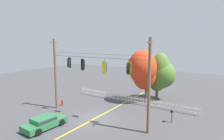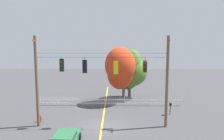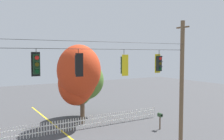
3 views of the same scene
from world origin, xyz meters
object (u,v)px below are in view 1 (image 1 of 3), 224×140
at_px(autumn_maple_mid, 160,74).
at_px(parked_car, 45,122).
at_px(traffic_signal_northbound_secondary, 105,67).
at_px(fire_hydrant, 62,102).
at_px(traffic_signal_westbound_side, 83,65).
at_px(autumn_maple_near_fence, 143,70).
at_px(traffic_signal_eastbound_side, 69,63).
at_px(roadside_mailbox, 172,112).
at_px(traffic_signal_northbound_primary, 128,69).

bearing_deg(autumn_maple_mid, parked_car, -111.74).
xyz_separation_m(traffic_signal_northbound_secondary, fire_hydrant, (-7.63, 1.07, -5.33)).
bearing_deg(traffic_signal_westbound_side, traffic_signal_northbound_secondary, -0.00).
height_order(traffic_signal_westbound_side, autumn_maple_near_fence, autumn_maple_near_fence).
xyz_separation_m(traffic_signal_eastbound_side, roadside_mailbox, (11.04, 3.47, -4.75)).
xyz_separation_m(traffic_signal_eastbound_side, traffic_signal_westbound_side, (2.19, -0.02, -0.08)).
height_order(autumn_maple_mid, roadside_mailbox, autumn_maple_mid).
relative_size(traffic_signal_westbound_side, autumn_maple_mid, 0.22).
distance_m(autumn_maple_near_fence, roadside_mailbox, 7.87).
distance_m(autumn_maple_near_fence, fire_hydrant, 11.64).
bearing_deg(traffic_signal_northbound_secondary, parked_car, -131.25).
bearing_deg(traffic_signal_westbound_side, roadside_mailbox, 21.55).
distance_m(traffic_signal_northbound_primary, autumn_maple_mid, 10.86).
height_order(autumn_maple_near_fence, autumn_maple_mid, autumn_maple_near_fence).
height_order(traffic_signal_eastbound_side, autumn_maple_mid, autumn_maple_mid).
xyz_separation_m(traffic_signal_northbound_primary, autumn_maple_near_fence, (-2.08, 8.22, -1.34)).
bearing_deg(fire_hydrant, autumn_maple_near_fence, 41.02).
bearing_deg(fire_hydrant, parked_car, -56.48).
relative_size(traffic_signal_eastbound_side, traffic_signal_westbound_side, 0.93).
bearing_deg(traffic_signal_northbound_primary, fire_hydrant, 174.20).
distance_m(autumn_maple_mid, parked_car, 16.64).
distance_m(traffic_signal_westbound_side, traffic_signal_northbound_secondary, 2.88).
bearing_deg(traffic_signal_northbound_primary, traffic_signal_eastbound_side, -180.00).
bearing_deg(traffic_signal_eastbound_side, autumn_maple_near_fence, 55.33).
distance_m(traffic_signal_northbound_secondary, roadside_mailbox, 8.30).
xyz_separation_m(autumn_maple_near_fence, parked_car, (-4.56, -12.73, -3.83)).
bearing_deg(traffic_signal_eastbound_side, traffic_signal_northbound_primary, 0.00).
bearing_deg(traffic_signal_northbound_primary, traffic_signal_northbound_secondary, -179.58).
height_order(parked_car, fire_hydrant, parked_car).
height_order(parked_car, roadside_mailbox, roadside_mailbox).
bearing_deg(parked_car, autumn_maple_near_fence, 70.30).
xyz_separation_m(autumn_maple_mid, fire_hydrant, (-9.74, -9.61, -3.37)).
relative_size(traffic_signal_northbound_secondary, roadside_mailbox, 1.10).
distance_m(traffic_signal_westbound_side, parked_car, 6.97).
bearing_deg(autumn_maple_near_fence, roadside_mailbox, -41.57).
xyz_separation_m(traffic_signal_westbound_side, fire_hydrant, (-4.75, 1.07, -5.41)).
relative_size(parked_car, fire_hydrant, 5.18).
relative_size(autumn_maple_near_fence, fire_hydrant, 8.74).
relative_size(traffic_signal_eastbound_side, traffic_signal_northbound_primary, 0.91).
bearing_deg(traffic_signal_northbound_primary, autumn_maple_mid, 93.17).
distance_m(autumn_maple_mid, roadside_mailbox, 8.57).
height_order(traffic_signal_westbound_side, autumn_maple_mid, autumn_maple_mid).
height_order(traffic_signal_eastbound_side, fire_hydrant, traffic_signal_eastbound_side).
xyz_separation_m(traffic_signal_northbound_primary, fire_hydrant, (-10.33, 1.05, -5.37)).
bearing_deg(traffic_signal_westbound_side, autumn_maple_mid, 64.95).
distance_m(traffic_signal_eastbound_side, parked_car, 7.05).
bearing_deg(traffic_signal_northbound_primary, parked_car, -145.80).
bearing_deg(traffic_signal_westbound_side, fire_hydrant, 167.31).
bearing_deg(fire_hydrant, traffic_signal_northbound_secondary, -7.98).
xyz_separation_m(autumn_maple_near_fence, roadside_mailbox, (5.35, -4.74, -3.29)).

